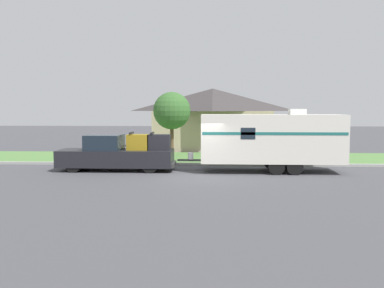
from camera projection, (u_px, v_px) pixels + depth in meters
name	position (u px, v px, depth m)	size (l,w,h in m)	color
ground_plane	(197.00, 176.00, 20.49)	(120.00, 120.00, 0.00)	#47474C
curb_strip	(200.00, 164.00, 24.22)	(80.00, 0.30, 0.14)	#999993
lawn_strip	(202.00, 158.00, 27.86)	(80.00, 7.00, 0.03)	#568442
house_across_street	(213.00, 117.00, 35.40)	(9.75, 8.60, 4.88)	tan
pickup_truck	(117.00, 154.00, 22.18)	(6.01, 1.93, 2.00)	black
travel_trailer	(272.00, 138.00, 21.69)	(8.35, 2.41, 3.19)	black
mailbox	(339.00, 148.00, 24.66)	(0.48, 0.20, 1.26)	brown
tree_in_yard	(172.00, 111.00, 27.73)	(2.43, 2.43, 4.30)	brown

